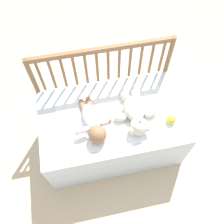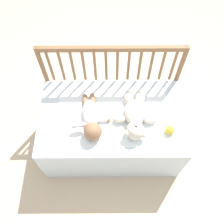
% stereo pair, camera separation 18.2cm
% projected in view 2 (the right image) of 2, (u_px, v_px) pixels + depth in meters
% --- Properties ---
extents(ground_plane, '(12.00, 12.00, 0.00)m').
position_uv_depth(ground_plane, '(112.00, 141.00, 2.28)').
color(ground_plane, '#C6B293').
extents(crib_mattress, '(1.10, 0.65, 0.48)m').
position_uv_depth(crib_mattress, '(112.00, 130.00, 2.08)').
color(crib_mattress, silver).
rests_on(crib_mattress, ground_plane).
extents(crib_rail, '(1.10, 0.04, 0.84)m').
position_uv_depth(crib_rail, '(112.00, 70.00, 1.95)').
color(crib_rail, brown).
rests_on(crib_rail, ground_plane).
extents(blanket, '(0.83, 0.51, 0.01)m').
position_uv_depth(blanket, '(113.00, 116.00, 1.87)').
color(blanket, white).
rests_on(blanket, crib_mattress).
extents(teddy_bear, '(0.32, 0.42, 0.13)m').
position_uv_depth(teddy_bear, '(135.00, 117.00, 1.80)').
color(teddy_bear, silver).
rests_on(teddy_bear, crib_mattress).
extents(baby, '(0.28, 0.42, 0.13)m').
position_uv_depth(baby, '(91.00, 119.00, 1.80)').
color(baby, white).
rests_on(baby, crib_mattress).
extents(toy_ball, '(0.07, 0.07, 0.07)m').
position_uv_depth(toy_ball, '(170.00, 130.00, 1.77)').
color(toy_ball, yellow).
rests_on(toy_ball, crib_mattress).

